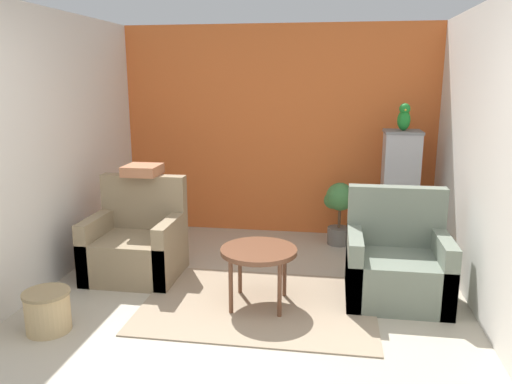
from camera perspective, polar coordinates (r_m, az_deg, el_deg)
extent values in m
plane|color=#B2A893|center=(3.40, -4.58, -20.98)|extent=(20.00, 20.00, 0.00)
cube|color=orange|center=(6.09, 2.45, 6.94)|extent=(3.85, 0.06, 2.50)
cube|color=silver|center=(5.11, -21.59, 4.85)|extent=(0.06, 3.26, 2.50)
cube|color=silver|center=(4.57, 24.25, 3.75)|extent=(0.06, 3.26, 2.50)
cube|color=gray|center=(4.36, 0.31, -12.70)|extent=(1.96, 1.39, 0.01)
cylinder|color=brown|center=(4.17, 0.32, -6.74)|extent=(0.64, 0.64, 0.04)
cylinder|color=brown|center=(4.12, -2.90, -10.83)|extent=(0.04, 0.04, 0.47)
cylinder|color=brown|center=(4.06, 2.71, -11.19)|extent=(0.04, 0.04, 0.47)
cylinder|color=brown|center=(4.48, -1.84, -8.80)|extent=(0.04, 0.04, 0.47)
cylinder|color=brown|center=(4.42, 3.29, -9.09)|extent=(0.04, 0.04, 0.47)
cube|color=#8E7A5B|center=(5.00, -13.62, -7.16)|extent=(0.85, 0.73, 0.41)
cube|color=#8E7A5B|center=(5.12, -12.66, -1.05)|extent=(0.85, 0.14, 0.54)
cube|color=#8E7A5B|center=(5.11, -17.49, -5.81)|extent=(0.12, 0.73, 0.60)
cube|color=#8E7A5B|center=(4.84, -9.65, -6.45)|extent=(0.12, 0.73, 0.60)
cube|color=slate|center=(4.53, 15.75, -9.43)|extent=(0.85, 0.73, 0.41)
cube|color=slate|center=(4.65, 15.70, -2.64)|extent=(0.85, 0.14, 0.54)
cube|color=slate|center=(4.46, 11.11, -8.21)|extent=(0.12, 0.73, 0.60)
cube|color=slate|center=(4.56, 20.44, -8.37)|extent=(0.12, 0.73, 0.60)
cube|color=slate|center=(5.86, 15.64, -6.02)|extent=(0.56, 0.56, 0.06)
cube|color=#A8A8AD|center=(5.69, 16.04, 0.23)|extent=(0.37, 0.37, 1.24)
cube|color=slate|center=(5.59, 16.45, 6.61)|extent=(0.39, 0.39, 0.03)
ellipsoid|color=#1E842D|center=(5.57, 16.54, 7.87)|extent=(0.14, 0.17, 0.22)
sphere|color=#1E842D|center=(5.54, 16.65, 9.11)|extent=(0.12, 0.12, 0.12)
cone|color=gold|center=(5.49, 16.71, 8.98)|extent=(0.05, 0.05, 0.05)
cone|color=#1E842D|center=(5.65, 16.42, 7.72)|extent=(0.07, 0.14, 0.19)
cylinder|color=#66605B|center=(5.89, 9.42, -4.95)|extent=(0.26, 0.26, 0.20)
cylinder|color=brown|center=(5.82, 9.51, -2.82)|extent=(0.03, 0.03, 0.26)
sphere|color=#427F42|center=(5.76, 9.59, -0.53)|extent=(0.32, 0.32, 0.32)
sphere|color=#427F42|center=(5.80, 8.70, -0.96)|extent=(0.19, 0.19, 0.19)
sphere|color=#427F42|center=(5.75, 10.38, -1.00)|extent=(0.18, 0.18, 0.18)
cylinder|color=tan|center=(4.21, -22.71, -12.45)|extent=(0.33, 0.33, 0.32)
cylinder|color=#957E57|center=(4.15, -22.89, -10.59)|extent=(0.35, 0.35, 0.02)
cube|color=#B2704C|center=(5.05, -12.84, 2.46)|extent=(0.34, 0.34, 0.10)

